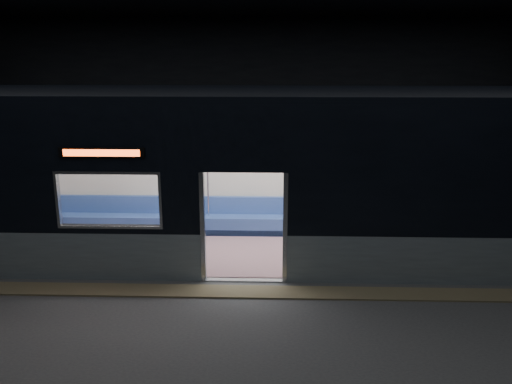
{
  "coord_description": "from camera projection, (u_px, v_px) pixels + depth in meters",
  "views": [
    {
      "loc": [
        0.52,
        -8.14,
        4.11
      ],
      "look_at": [
        0.18,
        2.3,
        1.36
      ],
      "focal_mm": 38.0,
      "sensor_mm": 36.0,
      "label": 1
    }
  ],
  "objects": [
    {
      "name": "station_floor",
      "position": [
        241.0,
        307.0,
        8.93
      ],
      "size": [
        24.0,
        14.0,
        0.01
      ],
      "primitive_type": "cube",
      "color": "#47494C",
      "rests_on": "ground"
    },
    {
      "name": "station_envelope",
      "position": [
        239.0,
        81.0,
        8.0
      ],
      "size": [
        24.0,
        14.0,
        5.0
      ],
      "color": "black",
      "rests_on": "station_floor"
    },
    {
      "name": "tactile_strip",
      "position": [
        243.0,
        292.0,
        9.46
      ],
      "size": [
        22.8,
        0.5,
        0.03
      ],
      "primitive_type": "cube",
      "color": "#8C7F59",
      "rests_on": "station_floor"
    },
    {
      "name": "metro_car",
      "position": [
        248.0,
        166.0,
        10.92
      ],
      "size": [
        18.0,
        3.04,
        3.35
      ],
      "color": "#8A9BA5",
      "rests_on": "station_floor"
    },
    {
      "name": "passenger",
      "position": [
        330.0,
        204.0,
        12.1
      ],
      "size": [
        0.37,
        0.65,
        1.31
      ],
      "rotation": [
        0.0,
        0.0,
        0.05
      ],
      "color": "black",
      "rests_on": "metro_car"
    },
    {
      "name": "handbag",
      "position": [
        330.0,
        211.0,
        11.93
      ],
      "size": [
        0.31,
        0.29,
        0.12
      ],
      "primitive_type": "cube",
      "rotation": [
        0.0,
        0.0,
        0.4
      ],
      "color": "black",
      "rests_on": "passenger"
    },
    {
      "name": "transit_map",
      "position": [
        334.0,
        171.0,
        12.22
      ],
      "size": [
        0.97,
        0.03,
        0.63
      ],
      "primitive_type": "cube",
      "color": "white",
      "rests_on": "metro_car"
    }
  ]
}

